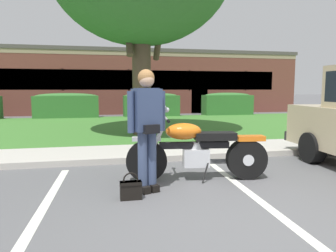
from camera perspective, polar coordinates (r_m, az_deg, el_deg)
The scene contains 13 objects.
ground_plane at distance 4.13m, azimuth 15.35°, elevation -13.99°, with size 140.00×140.00×0.00m, color #565659.
curb_strip at distance 6.58m, azimuth 4.11°, elevation -5.48°, with size 60.00×0.20×0.12m, color #B7B2A8.
concrete_walk at distance 7.39m, azimuth 2.23°, elevation -4.29°, with size 60.00×1.50×0.08m, color #B7B2A8.
grass_lawn at distance 12.23m, azimuth -3.67°, elevation -0.00°, with size 60.00×8.48×0.06m, color #3D752D.
stall_stripe_0 at distance 3.95m, azimuth -22.43°, elevation -15.20°, with size 0.12×4.40×0.01m, color silver.
stall_stripe_1 at distance 4.38m, azimuth 16.19°, elevation -12.79°, with size 0.12×4.40×0.01m, color silver.
motorcycle at distance 5.10m, azimuth 6.22°, elevation -4.25°, with size 2.24×0.82×1.18m.
rider_person at distance 4.43m, azimuth -3.77°, elevation 0.82°, with size 0.55×0.37×1.70m.
handbag at distance 4.28m, azimuth -6.63°, elevation -10.99°, with size 0.28×0.13×0.36m.
hedge_center_left at distance 16.34m, azimuth -17.60°, elevation 3.55°, with size 3.04×0.90×1.24m.
hedge_center_right at distance 16.50m, azimuth -2.99°, elevation 3.88°, with size 2.83×0.90×1.24m.
hedge_right at distance 17.66m, azimuth 10.51°, elevation 3.96°, with size 2.66×0.90×1.24m.
brick_building at distance 22.24m, azimuth -7.98°, elevation 7.66°, with size 21.03×8.16×3.72m.
Camera 1 is at (-1.84, -3.41, 1.44)m, focal length 34.25 mm.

